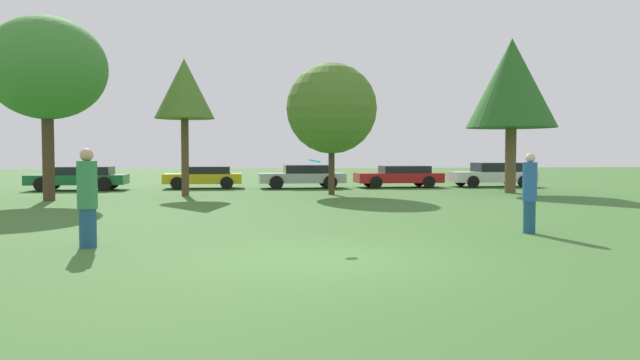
% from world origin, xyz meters
% --- Properties ---
extents(ground_plane, '(120.00, 120.00, 0.00)m').
position_xyz_m(ground_plane, '(0.00, 0.00, 0.00)').
color(ground_plane, '#3D6B2D').
extents(person_thrower, '(0.37, 0.37, 1.88)m').
position_xyz_m(person_thrower, '(-4.36, 1.80, 0.95)').
color(person_thrower, navy).
rests_on(person_thrower, ground).
extents(person_catcher, '(0.31, 0.31, 1.79)m').
position_xyz_m(person_catcher, '(4.90, 2.60, 0.91)').
color(person_catcher, navy).
rests_on(person_catcher, ground).
extents(frisbee, '(0.24, 0.24, 0.08)m').
position_xyz_m(frisbee, '(0.01, 2.08, 1.64)').
color(frisbee, '#19B2D8').
extents(tree_0, '(4.38, 4.38, 6.86)m').
position_xyz_m(tree_0, '(-8.63, 13.56, 4.93)').
color(tree_0, '#473323').
rests_on(tree_0, ground).
extents(tree_1, '(2.47, 2.47, 5.69)m').
position_xyz_m(tree_1, '(-3.79, 15.44, 4.40)').
color(tree_1, brown).
rests_on(tree_1, ground).
extents(tree_2, '(3.88, 3.88, 5.64)m').
position_xyz_m(tree_2, '(2.38, 15.45, 3.69)').
color(tree_2, '#473323').
rests_on(tree_2, ground).
extents(tree_3, '(3.96, 3.96, 6.88)m').
position_xyz_m(tree_3, '(10.48, 15.43, 4.86)').
color(tree_3, brown).
rests_on(tree_3, ground).
extents(parked_car_green, '(4.49, 2.07, 1.13)m').
position_xyz_m(parked_car_green, '(-9.14, 19.90, 0.62)').
color(parked_car_green, '#196633').
rests_on(parked_car_green, ground).
extents(parked_car_yellow, '(3.88, 2.10, 1.11)m').
position_xyz_m(parked_car_yellow, '(-3.32, 20.74, 0.60)').
color(parked_car_yellow, gold).
rests_on(parked_car_yellow, ground).
extents(parked_car_silver, '(4.34, 1.99, 1.18)m').
position_xyz_m(parked_car_silver, '(1.66, 20.24, 0.64)').
color(parked_car_silver, '#B2B2B7').
rests_on(parked_car_silver, ground).
extents(parked_car_red, '(4.48, 1.92, 1.12)m').
position_xyz_m(parked_car_red, '(6.72, 20.35, 0.61)').
color(parked_car_red, red).
rests_on(parked_car_red, ground).
extents(parked_car_white, '(4.48, 1.93, 1.27)m').
position_xyz_m(parked_car_white, '(11.84, 20.33, 0.67)').
color(parked_car_white, silver).
rests_on(parked_car_white, ground).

